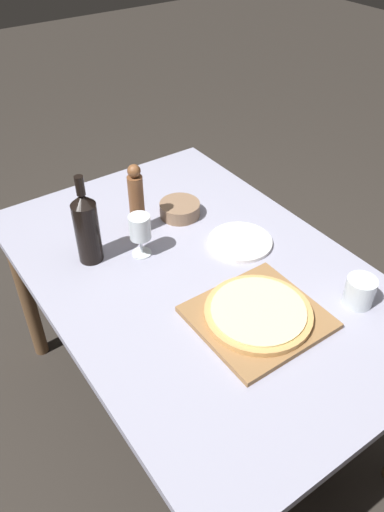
{
  "coord_description": "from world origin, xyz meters",
  "views": [
    {
      "loc": [
        -0.71,
        -0.98,
        1.8
      ],
      "look_at": [
        -0.02,
        0.01,
        0.81
      ],
      "focal_mm": 35.0,
      "sensor_mm": 36.0,
      "label": 1
    }
  ],
  "objects_px": {
    "wine_bottle": "(87,227)",
    "pepper_mill": "(136,201)",
    "pizza": "(258,312)",
    "wine_glass": "(140,229)",
    "small_bowl": "(180,209)"
  },
  "relations": [
    {
      "from": "wine_glass",
      "to": "pepper_mill",
      "type": "bearing_deg",
      "value": 64.14
    },
    {
      "from": "small_bowl",
      "to": "pizza",
      "type": "bearing_deg",
      "value": -101.07
    },
    {
      "from": "pizza",
      "to": "pepper_mill",
      "type": "height_order",
      "value": "pepper_mill"
    },
    {
      "from": "pizza",
      "to": "wine_bottle",
      "type": "xyz_separation_m",
      "value": [
        -0.27,
        0.53,
        0.1
      ]
    },
    {
      "from": "pepper_mill",
      "to": "wine_glass",
      "type": "relative_size",
      "value": 1.74
    },
    {
      "from": "pizza",
      "to": "wine_glass",
      "type": "relative_size",
      "value": 2.05
    },
    {
      "from": "small_bowl",
      "to": "wine_glass",
      "type": "bearing_deg",
      "value": -153.33
    },
    {
      "from": "wine_bottle",
      "to": "pepper_mill",
      "type": "distance_m",
      "value": 0.21
    },
    {
      "from": "pepper_mill",
      "to": "wine_glass",
      "type": "xyz_separation_m",
      "value": [
        -0.06,
        -0.12,
        -0.02
      ]
    },
    {
      "from": "pepper_mill",
      "to": "pizza",
      "type": "bearing_deg",
      "value": -83.76
    },
    {
      "from": "wine_bottle",
      "to": "pepper_mill",
      "type": "bearing_deg",
      "value": 12.42
    },
    {
      "from": "wine_bottle",
      "to": "pizza",
      "type": "bearing_deg",
      "value": -62.86
    },
    {
      "from": "pizza",
      "to": "pepper_mill",
      "type": "bearing_deg",
      "value": 96.24
    },
    {
      "from": "pizza",
      "to": "wine_glass",
      "type": "xyz_separation_m",
      "value": [
        -0.12,
        0.45,
        0.07
      ]
    },
    {
      "from": "wine_bottle",
      "to": "wine_glass",
      "type": "distance_m",
      "value": 0.17
    }
  ]
}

